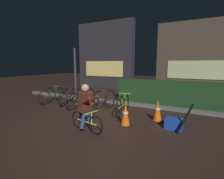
# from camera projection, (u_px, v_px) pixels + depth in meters

# --- Properties ---
(ground_plane) EXTENTS (40.00, 40.00, 0.00)m
(ground_plane) POSITION_uv_depth(u_px,v_px,m) (98.00, 119.00, 5.32)
(ground_plane) COLOR black
(sidewalk_curb) EXTENTS (12.00, 0.24, 0.12)m
(sidewalk_curb) POSITION_uv_depth(u_px,v_px,m) (125.00, 103.00, 7.24)
(sidewalk_curb) COLOR #56544F
(sidewalk_curb) RESTS_ON ground
(hedge_row) EXTENTS (4.80, 0.70, 1.03)m
(hedge_row) POSITION_uv_depth(u_px,v_px,m) (172.00, 93.00, 7.12)
(hedge_row) COLOR #19381C
(hedge_row) RESTS_ON ground
(storefront_left) EXTENTS (4.43, 0.54, 4.73)m
(storefront_left) POSITION_uv_depth(u_px,v_px,m) (105.00, 56.00, 12.25)
(storefront_left) COLOR #262328
(storefront_left) RESTS_ON ground
(storefront_right) EXTENTS (4.91, 0.54, 4.32)m
(storefront_right) POSITION_uv_depth(u_px,v_px,m) (198.00, 57.00, 10.05)
(storefront_right) COLOR #42382D
(storefront_right) RESTS_ON ground
(street_post) EXTENTS (0.10, 0.10, 2.41)m
(street_post) POSITION_uv_depth(u_px,v_px,m) (75.00, 77.00, 7.06)
(street_post) COLOR #2D2D33
(street_post) RESTS_ON ground
(parked_bike_leftmost) EXTENTS (0.46, 1.59, 0.73)m
(parked_bike_leftmost) POSITION_uv_depth(u_px,v_px,m) (52.00, 95.00, 7.68)
(parked_bike_leftmost) COLOR black
(parked_bike_leftmost) RESTS_ON ground
(parked_bike_left_mid) EXTENTS (0.51, 1.56, 0.74)m
(parked_bike_left_mid) POSITION_uv_depth(u_px,v_px,m) (68.00, 96.00, 7.32)
(parked_bike_left_mid) COLOR black
(parked_bike_left_mid) RESTS_ON ground
(parked_bike_center_left) EXTENTS (0.46, 1.75, 0.81)m
(parked_bike_center_left) POSITION_uv_depth(u_px,v_px,m) (82.00, 98.00, 6.79)
(parked_bike_center_left) COLOR black
(parked_bike_center_left) RESTS_ON ground
(parked_bike_center_right) EXTENTS (0.46, 1.73, 0.81)m
(parked_bike_center_right) POSITION_uv_depth(u_px,v_px,m) (102.00, 101.00, 6.34)
(parked_bike_center_right) COLOR black
(parked_bike_center_right) RESTS_ON ground
(parked_bike_right_mid) EXTENTS (0.46, 1.52, 0.70)m
(parked_bike_right_mid) POSITION_uv_depth(u_px,v_px,m) (123.00, 105.00, 5.87)
(parked_bike_right_mid) COLOR black
(parked_bike_right_mid) RESTS_ON ground
(traffic_cone_near) EXTENTS (0.36, 0.36, 0.68)m
(traffic_cone_near) POSITION_uv_depth(u_px,v_px,m) (125.00, 115.00, 4.72)
(traffic_cone_near) COLOR black
(traffic_cone_near) RESTS_ON ground
(traffic_cone_far) EXTENTS (0.36, 0.36, 0.69)m
(traffic_cone_far) POSITION_uv_depth(u_px,v_px,m) (158.00, 111.00, 5.10)
(traffic_cone_far) COLOR black
(traffic_cone_far) RESTS_ON ground
(blue_crate) EXTENTS (0.47, 0.36, 0.30)m
(blue_crate) POSITION_uv_depth(u_px,v_px,m) (174.00, 124.00, 4.51)
(blue_crate) COLOR #193DB7
(blue_crate) RESTS_ON ground
(cyclist) EXTENTS (1.17, 0.59, 1.25)m
(cyclist) POSITION_uv_depth(u_px,v_px,m) (86.00, 107.00, 4.35)
(cyclist) COLOR black
(cyclist) RESTS_ON ground
(closed_umbrella) EXTENTS (0.37, 0.12, 0.81)m
(closed_umbrella) POSITION_uv_depth(u_px,v_px,m) (185.00, 119.00, 4.12)
(closed_umbrella) COLOR black
(closed_umbrella) RESTS_ON ground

